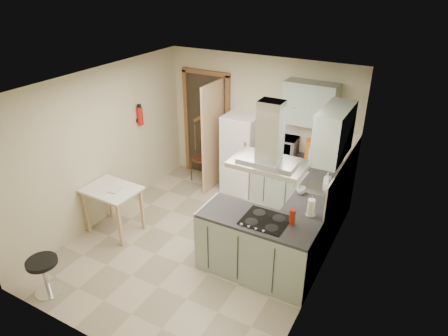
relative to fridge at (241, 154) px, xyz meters
The scene contains 28 objects.
floor 1.96m from the fridge, 83.66° to the right, with size 4.20×4.20×0.00m, color tan.
ceiling 2.52m from the fridge, 83.66° to the right, with size 4.20×4.20×0.00m, color silver.
back_wall 0.62m from the fridge, 56.31° to the left, with size 3.60×3.60×0.00m, color #C0B995.
left_wall 2.46m from the fridge, 131.63° to the right, with size 4.20×4.20×0.00m, color #C0B995.
right_wall 2.74m from the fridge, 41.99° to the right, with size 4.20×4.20×0.00m, color #C0B995.
doorway 0.99m from the fridge, 163.30° to the left, with size 1.10×0.12×2.10m, color brown.
fridge is the anchor object (origin of this frame).
counter_back 0.91m from the fridge, ahead, with size 1.08×0.60×0.90m, color #9EB2A0.
counter_right 1.85m from the fridge, 21.66° to the right, with size 0.60×1.95×0.90m, color #9EB2A0.
splashback 1.26m from the fridge, 13.94° to the left, with size 1.68×0.02×0.50m, color beige.
wall_cabinet_back 1.60m from the fridge, ahead, with size 0.85×0.35×0.70m, color #9EB2A0.
wall_cabinet_right 2.33m from the fridge, 27.50° to the right, with size 0.35×0.90×0.70m, color #9EB2A0.
peninsula 2.35m from the fridge, 58.26° to the right, with size 1.55×0.65×0.90m, color #9EB2A0.
hob 2.39m from the fridge, 56.21° to the right, with size 0.58×0.50×0.01m, color black.
extractor_hood 2.57m from the fridge, 56.21° to the right, with size 0.90×0.55×0.10m, color silver.
sink 1.91m from the fridge, 26.57° to the right, with size 0.45×0.40×0.01m, color silver.
fire_extinguisher 1.93m from the fridge, 149.70° to the right, with size 0.10×0.10×0.32m, color #B2140F.
drop_leaf_table 2.48m from the fridge, 118.42° to the right, with size 0.83×0.62×0.78m, color tan.
bentwood_chair 0.86m from the fridge, behind, with size 0.43×0.43×0.97m, color #4B3319.
stool 3.80m from the fridge, 105.54° to the right, with size 0.39×0.39×0.52m, color black.
microwave 0.79m from the fridge, ahead, with size 0.55×0.37×0.31m, color black.
kettle 1.35m from the fridge, ahead, with size 0.17×0.17×0.25m, color white.
cereal_box 1.23m from the fridge, ahead, with size 0.08×0.20×0.31m, color orange.
soap_bottle 1.88m from the fridge, 19.95° to the right, with size 0.08×0.09×0.18m, color #A09EA9.
paper_towel 2.40m from the fridge, 41.32° to the right, with size 0.10×0.10×0.25m, color white.
cup 1.88m from the fridge, 36.27° to the right, with size 0.13×0.13×0.10m, color silver.
red_bottle 2.51m from the fridge, 48.73° to the right, with size 0.07×0.07×0.21m, color #AB250E.
book 2.46m from the fridge, 118.08° to the right, with size 0.15×0.21×0.09m, color brown.
Camera 1 is at (2.71, -4.19, 3.83)m, focal length 32.00 mm.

